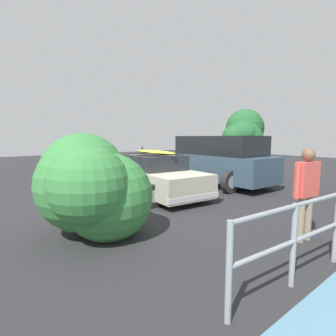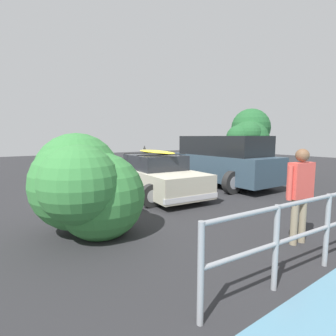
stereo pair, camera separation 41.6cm
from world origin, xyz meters
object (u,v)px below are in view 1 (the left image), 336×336
at_px(person_bystander, 307,186).
at_px(suv_car, 219,160).
at_px(bush_near_left, 90,185).
at_px(bush_near_right, 242,136).
at_px(sedan_car, 156,176).

bearing_deg(person_bystander, suv_car, -123.96).
bearing_deg(bush_near_left, bush_near_right, -164.24).
bearing_deg(bush_near_right, bush_near_left, 15.76).
bearing_deg(sedan_car, bush_near_left, 33.74).
relative_size(sedan_car, bush_near_right, 1.30).
height_order(person_bystander, bush_near_right, bush_near_right).
distance_m(bush_near_left, bush_near_right, 8.30).
bearing_deg(bush_near_right, person_bystander, 44.60).
distance_m(suv_car, person_bystander, 5.69).
relative_size(person_bystander, bush_near_left, 0.74).
height_order(suv_car, bush_near_right, bush_near_right).
bearing_deg(bush_near_left, person_bystander, 136.86).
relative_size(suv_car, person_bystander, 2.74).
bearing_deg(suv_car, person_bystander, 56.04).
bearing_deg(bush_near_right, suv_car, 7.39).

